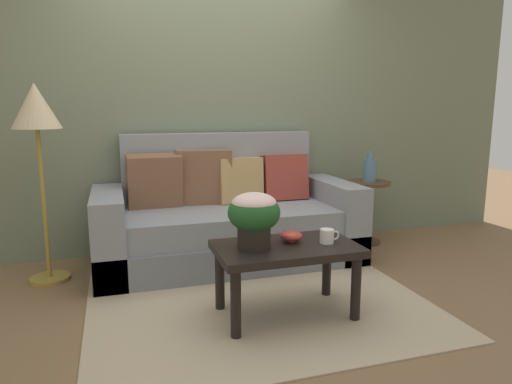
# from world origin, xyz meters

# --- Properties ---
(ground_plane) EXTENTS (14.00, 14.00, 0.00)m
(ground_plane) POSITION_xyz_m (0.00, 0.00, 0.00)
(ground_plane) COLOR brown
(wall_back) EXTENTS (6.40, 0.12, 2.68)m
(wall_back) POSITION_xyz_m (0.00, 1.30, 1.34)
(wall_back) COLOR slate
(wall_back) RESTS_ON ground
(area_rug) EXTENTS (2.23, 1.98, 0.01)m
(area_rug) POSITION_xyz_m (0.00, -0.07, 0.01)
(area_rug) COLOR tan
(area_rug) RESTS_ON ground
(couch) EXTENTS (2.19, 0.94, 1.09)m
(couch) POSITION_xyz_m (0.01, 0.81, 0.35)
(couch) COLOR slate
(couch) RESTS_ON ground
(coffee_table) EXTENTS (0.89, 0.53, 0.47)m
(coffee_table) POSITION_xyz_m (0.11, -0.36, 0.39)
(coffee_table) COLOR black
(coffee_table) RESTS_ON ground
(side_table) EXTENTS (0.41, 0.41, 0.61)m
(side_table) POSITION_xyz_m (1.44, 0.89, 0.42)
(side_table) COLOR #4C331E
(side_table) RESTS_ON ground
(floor_lamp) EXTENTS (0.35, 0.35, 1.49)m
(floor_lamp) POSITION_xyz_m (-1.41, 0.74, 1.23)
(floor_lamp) COLOR olive
(floor_lamp) RESTS_ON ground
(potted_plant) EXTENTS (0.32, 0.32, 0.34)m
(potted_plant) POSITION_xyz_m (-0.09, -0.34, 0.67)
(potted_plant) COLOR black
(potted_plant) RESTS_ON coffee_table
(coffee_mug) EXTENTS (0.13, 0.09, 0.09)m
(coffee_mug) POSITION_xyz_m (0.38, -0.40, 0.51)
(coffee_mug) COLOR white
(coffee_mug) RESTS_ON coffee_table
(snack_bowl) EXTENTS (0.15, 0.15, 0.07)m
(snack_bowl) POSITION_xyz_m (0.17, -0.30, 0.50)
(snack_bowl) COLOR #B2382D
(snack_bowl) RESTS_ON coffee_table
(table_vase) EXTENTS (0.13, 0.13, 0.28)m
(table_vase) POSITION_xyz_m (1.44, 0.88, 0.73)
(table_vase) COLOR slate
(table_vase) RESTS_ON side_table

